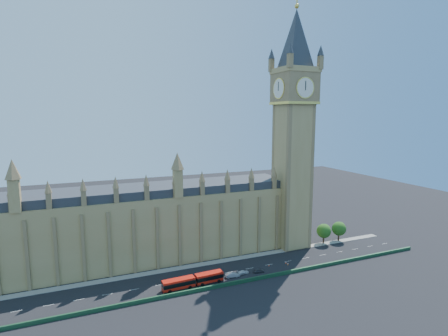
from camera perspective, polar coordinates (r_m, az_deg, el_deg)
name	(u,v)px	position (r m, az deg, el deg)	size (l,w,h in m)	color
ground	(218,274)	(124.67, -1.01, -16.93)	(400.00, 400.00, 0.00)	black
palace_westminster	(132,225)	(133.89, -14.72, -9.03)	(120.00, 20.00, 28.00)	#9F854D
elizabeth_tower	(294,113)	(142.75, 11.32, 8.74)	(20.59, 20.59, 105.00)	#9F854D
bridge_parapet	(228,284)	(116.92, 0.69, -18.42)	(160.00, 0.60, 1.20)	#1E4C2D
kerb_north	(208,263)	(132.73, -2.56, -15.26)	(160.00, 3.00, 0.16)	gray
tree_east_near	(324,231)	(155.55, 16.03, -9.78)	(6.00, 6.00, 8.50)	#382619
tree_east_far	(339,228)	(160.47, 18.31, -9.32)	(6.00, 6.00, 8.50)	#382619
red_bus	(193,281)	(116.62, -5.05, -17.88)	(20.04, 3.98, 3.39)	red
car_grey	(259,271)	(126.11, 5.70, -16.35)	(1.50, 3.73, 1.27)	#3E4045
car_silver	(232,275)	(122.33, 1.37, -17.04)	(1.68, 4.81, 1.59)	#9D9FA5
car_white	(243,272)	(124.71, 3.17, -16.64)	(1.65, 4.05, 1.18)	silver
cone_a	(286,263)	(134.32, 10.06, -14.97)	(0.56, 0.56, 0.68)	black
cone_b	(269,265)	(131.50, 7.36, -15.43)	(0.45, 0.45, 0.71)	black
cone_c	(260,270)	(127.10, 5.88, -16.28)	(0.51, 0.51, 0.72)	black
cone_d	(288,264)	(133.36, 10.39, -15.16)	(0.51, 0.51, 0.70)	black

